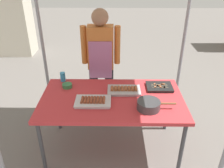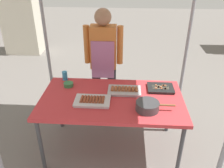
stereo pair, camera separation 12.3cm
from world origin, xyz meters
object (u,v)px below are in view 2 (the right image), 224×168
Objects in this scene: tray_pork_links at (124,90)px; stall_table at (112,102)px; tray_grilled_sausages at (92,101)px; neighbor_stall_right at (20,12)px; drink_cup_near_edge at (65,76)px; condiment_bowl at (68,84)px; tray_meat_skewers at (160,88)px; cooking_wok at (148,106)px; vendor_woman at (104,57)px.

stall_table is at bearing -135.28° from tray_pork_links.
neighbor_stall_right is (-2.17, 3.39, 0.21)m from tray_grilled_sausages.
neighbor_stall_right is at bearing 128.61° from tray_pork_links.
tray_pork_links is 0.81m from drink_cup_near_edge.
tray_pork_links is at bearing -51.39° from neighbor_stall_right.
condiment_bowl is at bearing -63.69° from drink_cup_near_edge.
tray_pork_links is (0.34, 0.24, 0.00)m from tray_grilled_sausages.
condiment_bowl is (-0.68, 0.10, 0.00)m from tray_pork_links.
drink_cup_near_edge is at bearing 147.48° from stall_table.
tray_grilled_sausages is at bearing -152.49° from stall_table.
tray_meat_skewers is 0.76× the size of cooking_wok.
drink_cup_near_edge is at bearing 171.78° from tray_meat_skewers.
condiment_bowl is 0.07× the size of vendor_woman.
tray_grilled_sausages is 4.03m from neighbor_stall_right.
neighbor_stall_right is (-2.37, 3.28, 0.29)m from stall_table.
condiment_bowl is 0.06× the size of neighbor_stall_right.
neighbor_stall_right reaches higher than stall_table.
tray_pork_links is at bearing -18.85° from drink_cup_near_edge.
tray_pork_links is 0.42m from cooking_wok.
condiment_bowl reaches higher than tray_meat_skewers.
condiment_bowl is 1.01× the size of drink_cup_near_edge.
tray_meat_skewers is at bearing 67.19° from cooking_wok.
tray_grilled_sausages is 1.01× the size of tray_pork_links.
cooking_wok is at bearing -54.62° from tray_pork_links.
vendor_woman is (-0.30, 0.58, 0.17)m from tray_pork_links.
cooking_wok is 1.03m from condiment_bowl.
stall_table is 0.75m from drink_cup_near_edge.
cooking_wok reaches higher than tray_pork_links.
tray_grilled_sausages is 0.84m from tray_meat_skewers.
tray_grilled_sausages reaches higher than condiment_bowl.
neighbor_stall_right is at bearing 125.86° from stall_table.
tray_pork_links is at bearing 35.43° from tray_grilled_sausages.
tray_meat_skewers is (0.57, 0.23, 0.07)m from stall_table.
tray_grilled_sausages is at bearing -57.38° from neighbor_stall_right.
condiment_bowl is at bearing 154.54° from cooking_wok.
vendor_woman reaches higher than condiment_bowl.
tray_pork_links is 0.69m from condiment_bowl.
drink_cup_near_edge is 0.58m from vendor_woman.
vendor_woman is (-0.54, 0.92, 0.14)m from cooking_wok.
condiment_bowl is (-0.54, 0.23, 0.08)m from stall_table.
tray_meat_skewers reaches higher than stall_table.
neighbor_stall_right is (-2.21, 2.56, 0.04)m from vendor_woman.
drink_cup_near_edge reaches higher than tray_pork_links.
stall_table is 0.45m from cooking_wok.
tray_pork_links is at bearing 44.72° from stall_table.
stall_table is 13.82× the size of drink_cup_near_edge.
vendor_woman is (0.39, 0.48, 0.17)m from condiment_bowl.
neighbor_stall_right reaches higher than condiment_bowl.
drink_cup_near_edge is 0.06× the size of neighbor_stall_right.
tray_grilled_sausages is 1.25× the size of tray_meat_skewers.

